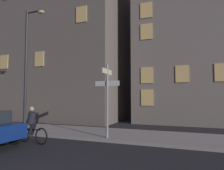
% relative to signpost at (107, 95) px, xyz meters
% --- Properties ---
extents(sidewalk_kerb, '(40.00, 3.19, 0.14)m').
position_rel_signpost_xyz_m(sidewalk_kerb, '(0.39, 1.25, -2.07)').
color(sidewalk_kerb, gray).
rests_on(sidewalk_kerb, ground_plane).
extents(signpost, '(1.22, 1.13, 3.45)m').
position_rel_signpost_xyz_m(signpost, '(0.00, 0.00, 0.00)').
color(signpost, gray).
rests_on(signpost, sidewalk_kerb).
extents(street_lamp, '(1.30, 0.28, 6.97)m').
position_rel_signpost_xyz_m(street_lamp, '(-5.01, 0.18, 2.02)').
color(street_lamp, '#2D2D30').
rests_on(street_lamp, sidewalk_kerb).
extents(cyclist, '(1.81, 0.38, 1.61)m').
position_rel_signpost_xyz_m(cyclist, '(-2.93, -1.64, -1.39)').
color(cyclist, black).
rests_on(cyclist, ground_plane).
extents(building_left_block, '(11.46, 8.79, 21.60)m').
position_rel_signpost_xyz_m(building_left_block, '(-7.55, 8.41, 8.66)').
color(building_left_block, '#6B6056').
rests_on(building_left_block, ground_plane).
extents(building_right_block, '(12.43, 6.48, 12.98)m').
position_rel_signpost_xyz_m(building_right_block, '(5.71, 9.28, 4.35)').
color(building_right_block, slate).
rests_on(building_right_block, ground_plane).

